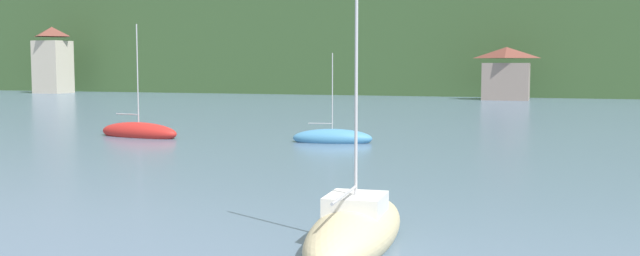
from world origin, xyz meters
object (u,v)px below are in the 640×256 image
at_px(shore_building_west, 53,61).
at_px(sailboat_mid_0, 356,230).
at_px(sailboat_far_4, 332,138).
at_px(shore_building_westcentral, 506,74).
at_px(sailboat_far_7, 139,132).

relative_size(shore_building_west, sailboat_mid_0, 1.40).
height_order(shore_building_west, sailboat_mid_0, shore_building_west).
bearing_deg(sailboat_far_4, shore_building_westcentral, 73.93).
relative_size(shore_building_west, sailboat_far_7, 1.42).
relative_size(sailboat_mid_0, sailboat_far_7, 1.02).
bearing_deg(sailboat_mid_0, sailboat_far_4, 15.81).
bearing_deg(sailboat_mid_0, shore_building_westcentral, -1.69).
relative_size(shore_building_west, sailboat_far_4, 1.91).
bearing_deg(shore_building_west, shore_building_westcentral, -0.14).
xyz_separation_m(shore_building_west, sailboat_mid_0, (62.89, -68.00, -4.11)).
bearing_deg(sailboat_mid_0, sailboat_far_7, 39.69).
bearing_deg(shore_building_west, sailboat_far_7, -47.35).
bearing_deg(sailboat_far_7, shore_building_west, 142.14).
xyz_separation_m(sailboat_mid_0, sailboat_far_4, (-6.80, 19.55, -0.10)).
distance_m(shore_building_westcentral, sailboat_mid_0, 67.93).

